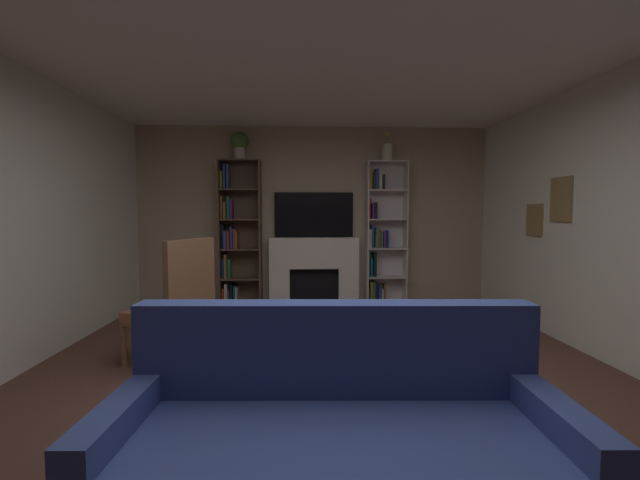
{
  "coord_description": "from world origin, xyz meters",
  "views": [
    {
      "loc": [
        -0.19,
        -2.79,
        1.38
      ],
      "look_at": [
        0.0,
        1.32,
        1.11
      ],
      "focal_mm": 22.59,
      "sensor_mm": 36.0,
      "label": 1
    }
  ],
  "objects_px": {
    "vase_with_flowers": "(387,151)",
    "couch": "(337,450)",
    "bookshelf_left": "(236,238)",
    "potted_plant": "(240,143)",
    "coffee_table": "(326,366)",
    "armchair": "(177,302)",
    "tv": "(314,215)",
    "bookshelf_right": "(381,237)",
    "fireplace": "(314,270)"
  },
  "relations": [
    {
      "from": "couch",
      "to": "vase_with_flowers",
      "type": "bearing_deg",
      "value": 75.1
    },
    {
      "from": "coffee_table",
      "to": "couch",
      "type": "bearing_deg",
      "value": -89.83
    },
    {
      "from": "fireplace",
      "to": "bookshelf_right",
      "type": "relative_size",
      "value": 0.66
    },
    {
      "from": "fireplace",
      "to": "tv",
      "type": "relative_size",
      "value": 1.22
    },
    {
      "from": "coffee_table",
      "to": "bookshelf_right",
      "type": "bearing_deg",
      "value": 73.08
    },
    {
      "from": "vase_with_flowers",
      "to": "coffee_table",
      "type": "bearing_deg",
      "value": -108.17
    },
    {
      "from": "bookshelf_left",
      "to": "couch",
      "type": "relative_size",
      "value": 1.04
    },
    {
      "from": "vase_with_flowers",
      "to": "couch",
      "type": "distance_m",
      "value": 4.75
    },
    {
      "from": "bookshelf_left",
      "to": "vase_with_flowers",
      "type": "height_order",
      "value": "vase_with_flowers"
    },
    {
      "from": "couch",
      "to": "bookshelf_right",
      "type": "bearing_deg",
      "value": 76.11
    },
    {
      "from": "vase_with_flowers",
      "to": "bookshelf_left",
      "type": "bearing_deg",
      "value": 179.22
    },
    {
      "from": "bookshelf_left",
      "to": "armchair",
      "type": "xyz_separation_m",
      "value": [
        -0.19,
        -2.22,
        -0.47
      ]
    },
    {
      "from": "fireplace",
      "to": "armchair",
      "type": "relative_size",
      "value": 1.24
    },
    {
      "from": "potted_plant",
      "to": "vase_with_flowers",
      "type": "xyz_separation_m",
      "value": [
        2.16,
        -0.0,
        -0.1
      ]
    },
    {
      "from": "bookshelf_left",
      "to": "armchair",
      "type": "height_order",
      "value": "bookshelf_left"
    },
    {
      "from": "tv",
      "to": "vase_with_flowers",
      "type": "xyz_separation_m",
      "value": [
        1.08,
        -0.12,
        0.93
      ]
    },
    {
      "from": "fireplace",
      "to": "armchair",
      "type": "distance_m",
      "value": 2.61
    },
    {
      "from": "tv",
      "to": "armchair",
      "type": "xyz_separation_m",
      "value": [
        -1.34,
        -2.31,
        -0.81
      ]
    },
    {
      "from": "vase_with_flowers",
      "to": "couch",
      "type": "xyz_separation_m",
      "value": [
        -1.11,
        -4.17,
        -1.99
      ]
    },
    {
      "from": "vase_with_flowers",
      "to": "bookshelf_right",
      "type": "bearing_deg",
      "value": 140.94
    },
    {
      "from": "bookshelf_left",
      "to": "vase_with_flowers",
      "type": "distance_m",
      "value": 2.56
    },
    {
      "from": "tv",
      "to": "coffee_table",
      "type": "height_order",
      "value": "tv"
    },
    {
      "from": "tv",
      "to": "vase_with_flowers",
      "type": "bearing_deg",
      "value": -6.37
    },
    {
      "from": "bookshelf_right",
      "to": "armchair",
      "type": "xyz_separation_m",
      "value": [
        -2.36,
        -2.24,
        -0.48
      ]
    },
    {
      "from": "potted_plant",
      "to": "fireplace",
      "type": "bearing_deg",
      "value": 2.14
    },
    {
      "from": "tv",
      "to": "armchair",
      "type": "bearing_deg",
      "value": -120.19
    },
    {
      "from": "bookshelf_right",
      "to": "tv",
      "type": "bearing_deg",
      "value": 176.2
    },
    {
      "from": "vase_with_flowers",
      "to": "tv",
      "type": "bearing_deg",
      "value": 173.63
    },
    {
      "from": "armchair",
      "to": "coffee_table",
      "type": "height_order",
      "value": "armchair"
    },
    {
      "from": "couch",
      "to": "armchair",
      "type": "xyz_separation_m",
      "value": [
        -1.31,
        1.98,
        0.26
      ]
    },
    {
      "from": "tv",
      "to": "vase_with_flowers",
      "type": "height_order",
      "value": "vase_with_flowers"
    },
    {
      "from": "bookshelf_right",
      "to": "potted_plant",
      "type": "relative_size",
      "value": 5.29
    },
    {
      "from": "bookshelf_left",
      "to": "potted_plant",
      "type": "relative_size",
      "value": 5.29
    },
    {
      "from": "fireplace",
      "to": "bookshelf_left",
      "type": "xyz_separation_m",
      "value": [
        -1.15,
        -0.01,
        0.49
      ]
    },
    {
      "from": "bookshelf_left",
      "to": "coffee_table",
      "type": "xyz_separation_m",
      "value": [
        1.12,
        -3.42,
        -0.64
      ]
    },
    {
      "from": "potted_plant",
      "to": "coffee_table",
      "type": "bearing_deg",
      "value": -72.86
    },
    {
      "from": "bookshelf_left",
      "to": "vase_with_flowers",
      "type": "bearing_deg",
      "value": -0.78
    },
    {
      "from": "tv",
      "to": "potted_plant",
      "type": "relative_size",
      "value": 2.88
    },
    {
      "from": "couch",
      "to": "coffee_table",
      "type": "height_order",
      "value": "couch"
    },
    {
      "from": "tv",
      "to": "couch",
      "type": "bearing_deg",
      "value": -90.42
    },
    {
      "from": "fireplace",
      "to": "potted_plant",
      "type": "distance_m",
      "value": 2.15
    },
    {
      "from": "coffee_table",
      "to": "bookshelf_left",
      "type": "bearing_deg",
      "value": 108.1
    },
    {
      "from": "bookshelf_left",
      "to": "tv",
      "type": "bearing_deg",
      "value": 4.47
    },
    {
      "from": "tv",
      "to": "bookshelf_left",
      "type": "relative_size",
      "value": 0.54
    },
    {
      "from": "potted_plant",
      "to": "coffee_table",
      "type": "distance_m",
      "value": 4.07
    },
    {
      "from": "couch",
      "to": "armchair",
      "type": "relative_size",
      "value": 1.8
    },
    {
      "from": "fireplace",
      "to": "coffee_table",
      "type": "bearing_deg",
      "value": -90.57
    },
    {
      "from": "fireplace",
      "to": "tv",
      "type": "xyz_separation_m",
      "value": [
        0.0,
        0.08,
        0.83
      ]
    },
    {
      "from": "fireplace",
      "to": "vase_with_flowers",
      "type": "distance_m",
      "value": 2.06
    },
    {
      "from": "bookshelf_right",
      "to": "vase_with_flowers",
      "type": "height_order",
      "value": "vase_with_flowers"
    }
  ]
}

